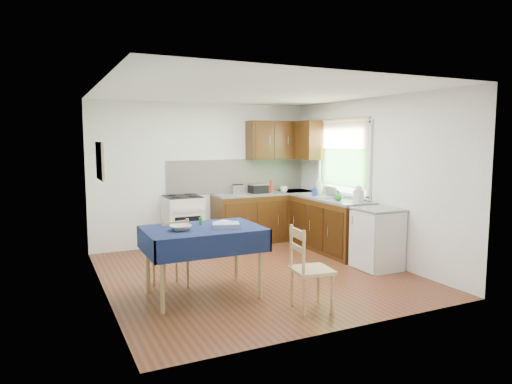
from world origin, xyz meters
name	(u,v)px	position (x,y,z in m)	size (l,w,h in m)	color
floor	(255,273)	(0.00, 0.00, 0.00)	(4.20, 4.20, 0.00)	#4F2815
ceiling	(254,92)	(0.00, 0.00, 2.50)	(4.00, 4.20, 0.02)	white
wall_back	(204,174)	(0.00, 2.10, 1.25)	(4.00, 0.02, 2.50)	white
wall_front	(348,204)	(0.00, -2.10, 1.25)	(4.00, 0.02, 2.50)	white
wall_left	(102,192)	(-2.00, 0.00, 1.25)	(0.02, 4.20, 2.50)	silver
wall_right	(371,179)	(2.00, 0.00, 1.25)	(0.02, 4.20, 2.50)	white
base_cabinets	(294,221)	(1.36, 1.26, 0.43)	(1.90, 2.30, 0.86)	#381C09
worktop_back	(265,193)	(1.05, 1.80, 0.88)	(1.90, 0.60, 0.04)	slate
worktop_right	(330,199)	(1.70, 0.65, 0.88)	(0.60, 1.70, 0.04)	slate
worktop_corner	(295,192)	(1.70, 1.80, 0.88)	(0.60, 0.60, 0.04)	slate
splashback	(238,176)	(0.65, 2.08, 1.20)	(2.70, 0.02, 0.60)	beige
upper_cabinets	(288,140)	(1.52, 1.80, 1.85)	(1.20, 0.85, 0.70)	#381C09
stove	(183,223)	(-0.50, 1.80, 0.46)	(0.60, 0.61, 0.92)	silver
window	(343,152)	(1.97, 0.70, 1.65)	(0.04, 1.48, 1.26)	#295A25
fridge	(377,239)	(1.70, -0.55, 0.44)	(0.58, 0.60, 0.89)	silver
corkboard	(100,161)	(-1.97, 0.30, 1.60)	(0.04, 0.62, 0.47)	tan
dining_table	(203,236)	(-0.94, -0.56, 0.72)	(1.37, 0.92, 0.83)	#0F193C
chair_far	(172,251)	(-1.21, -0.13, 0.47)	(0.46, 0.46, 0.89)	tan
chair_near	(308,266)	(-0.05, -1.49, 0.49)	(0.46, 0.46, 0.93)	tan
toaster	(238,189)	(0.51, 1.77, 0.98)	(0.23, 0.14, 0.18)	#BABABF
sandwich_press	(258,188)	(0.90, 1.75, 0.99)	(0.30, 0.26, 0.18)	black
sauce_bottle	(271,187)	(1.11, 1.65, 1.02)	(0.05, 0.05, 0.24)	red
yellow_packet	(258,187)	(0.99, 1.97, 0.98)	(0.12, 0.08, 0.16)	yellow
dish_rack	(331,196)	(1.69, 0.63, 0.92)	(0.41, 0.31, 0.20)	gray
kettle	(358,195)	(1.69, -0.10, 1.02)	(0.16, 0.16, 0.27)	silver
cup	(284,189)	(1.37, 1.65, 0.95)	(0.14, 0.14, 0.11)	silver
soap_bottle_a	(319,186)	(1.70, 1.01, 1.06)	(0.13, 0.13, 0.33)	silver
soap_bottle_b	(315,191)	(1.61, 0.98, 0.99)	(0.08, 0.08, 0.17)	#1B3B9D
soap_bottle_c	(338,195)	(1.60, 0.28, 0.98)	(0.13, 0.13, 0.16)	#268B26
plate_bowl	(181,228)	(-1.22, -0.61, 0.86)	(0.24, 0.24, 0.06)	beige
book	(222,223)	(-0.65, -0.43, 0.84)	(0.16, 0.21, 0.02)	white
spice_jar	(201,221)	(-0.90, -0.37, 0.87)	(0.04, 0.04, 0.09)	#268E2F
tea_towel	(226,225)	(-0.69, -0.68, 0.86)	(0.31, 0.24, 0.05)	#2A489A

